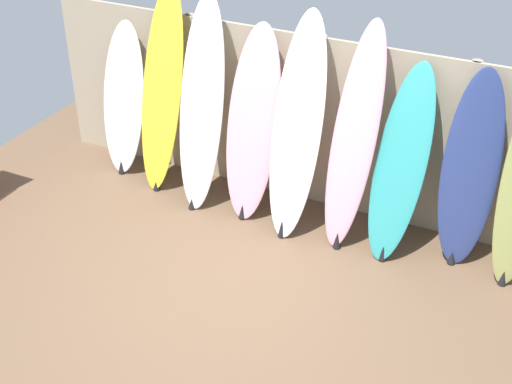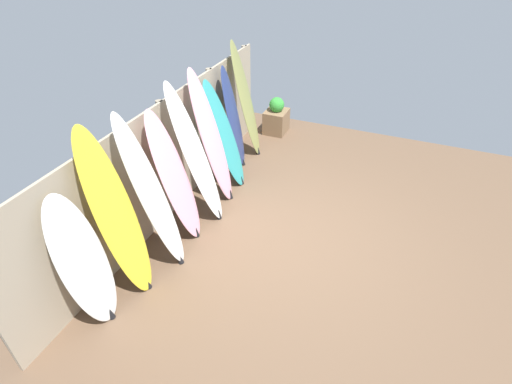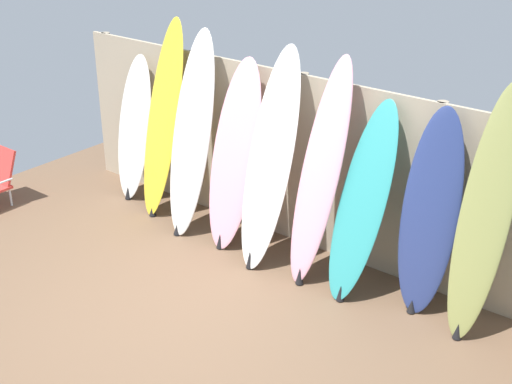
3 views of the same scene
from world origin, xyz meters
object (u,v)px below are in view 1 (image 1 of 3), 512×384
(surfboard_pink_3, at_px, (253,126))
(surfboard_pink_5, at_px, (354,139))
(surfboard_white_0, at_px, (123,100))
(surfboard_navy_7, at_px, (470,171))
(surfboard_white_2, at_px, (202,106))
(surfboard_white_4, at_px, (297,129))
(surfboard_yellow_1, at_px, (162,91))
(surfboard_teal_6, at_px, (401,166))

(surfboard_pink_3, height_order, surfboard_pink_5, surfboard_pink_5)
(surfboard_white_0, xyz_separation_m, surfboard_pink_3, (1.64, -0.14, 0.12))
(surfboard_white_0, xyz_separation_m, surfboard_navy_7, (3.73, -0.04, 0.08))
(surfboard_white_2, xyz_separation_m, surfboard_white_4, (1.05, -0.03, -0.01))
(surfboard_yellow_1, relative_size, surfboard_white_4, 1.02)
(surfboard_white_2, bearing_deg, surfboard_pink_3, 2.63)
(surfboard_pink_3, xyz_separation_m, surfboard_navy_7, (2.09, 0.10, -0.04))
(surfboard_yellow_1, distance_m, surfboard_teal_6, 2.60)
(surfboard_pink_5, bearing_deg, surfboard_navy_7, 6.40)
(surfboard_pink_3, bearing_deg, surfboard_white_4, -6.06)
(surfboard_white_0, xyz_separation_m, surfboard_yellow_1, (0.55, -0.06, 0.24))
(surfboard_white_0, bearing_deg, surfboard_pink_3, -4.89)
(surfboard_white_2, distance_m, surfboard_white_4, 1.05)
(surfboard_pink_3, bearing_deg, surfboard_navy_7, 2.83)
(surfboard_teal_6, height_order, surfboard_navy_7, surfboard_navy_7)
(surfboard_white_0, bearing_deg, surfboard_teal_6, -2.78)
(surfboard_navy_7, bearing_deg, surfboard_white_4, -174.45)
(surfboard_pink_3, bearing_deg, surfboard_pink_5, -0.78)
(surfboard_yellow_1, bearing_deg, surfboard_pink_3, -4.19)
(surfboard_pink_3, distance_m, surfboard_white_4, 0.50)
(surfboard_white_2, xyz_separation_m, surfboard_teal_6, (2.05, 0.01, -0.18))
(surfboard_white_2, height_order, surfboard_teal_6, surfboard_white_2)
(surfboard_yellow_1, relative_size, surfboard_pink_3, 1.13)
(surfboard_white_4, bearing_deg, surfboard_pink_3, 173.94)
(surfboard_pink_5, bearing_deg, surfboard_white_4, -176.06)
(surfboard_white_4, height_order, surfboard_pink_5, surfboard_white_4)
(surfboard_white_2, bearing_deg, surfboard_teal_6, 0.37)
(surfboard_yellow_1, distance_m, surfboard_white_4, 1.59)
(surfboard_pink_5, height_order, surfboard_navy_7, surfboard_pink_5)
(surfboard_white_4, relative_size, surfboard_pink_5, 1.00)
(surfboard_pink_3, bearing_deg, surfboard_teal_6, -0.46)
(surfboard_pink_3, relative_size, surfboard_pink_5, 0.91)
(surfboard_yellow_1, bearing_deg, surfboard_white_2, -11.18)
(surfboard_yellow_1, bearing_deg, surfboard_white_4, -4.78)
(surfboard_navy_7, bearing_deg, surfboard_pink_3, -177.17)
(surfboard_yellow_1, height_order, surfboard_white_2, surfboard_yellow_1)
(surfboard_white_0, distance_m, surfboard_pink_3, 1.65)
(surfboard_white_0, relative_size, surfboard_yellow_1, 0.78)
(surfboard_white_0, height_order, surfboard_navy_7, surfboard_navy_7)
(surfboard_yellow_1, height_order, surfboard_navy_7, surfboard_yellow_1)
(surfboard_pink_3, distance_m, surfboard_navy_7, 2.10)
(surfboard_navy_7, bearing_deg, surfboard_yellow_1, -179.57)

